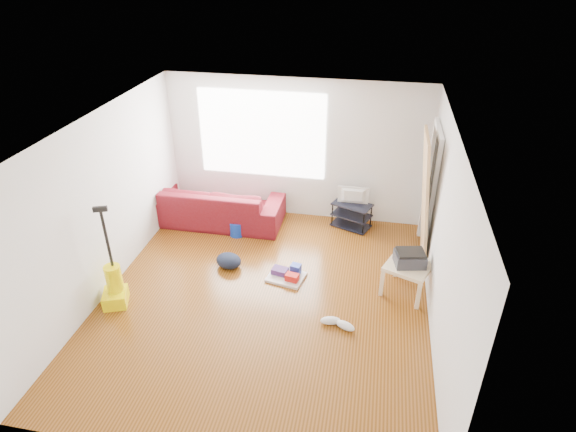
% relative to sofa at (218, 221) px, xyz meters
% --- Properties ---
extents(room, '(4.51, 5.01, 2.51)m').
position_rel_sofa_xyz_m(room, '(1.40, -1.80, 1.25)').
color(room, '#512D09').
rests_on(room, ground).
extents(sofa, '(2.34, 0.92, 0.68)m').
position_rel_sofa_xyz_m(sofa, '(0.00, 0.00, 0.00)').
color(sofa, maroon).
rests_on(sofa, ground).
extents(tv_stand, '(0.75, 0.59, 0.45)m').
position_rel_sofa_xyz_m(tv_stand, '(2.37, 0.27, 0.23)').
color(tv_stand, black).
rests_on(tv_stand, ground).
extents(tv, '(0.52, 0.07, 0.30)m').
position_rel_sofa_xyz_m(tv, '(2.37, 0.27, 0.60)').
color(tv, black).
rests_on(tv, tv_stand).
extents(side_table, '(0.76, 0.76, 0.48)m').
position_rel_sofa_xyz_m(side_table, '(3.28, -1.40, 0.40)').
color(side_table, beige).
rests_on(side_table, ground).
extents(printer, '(0.46, 0.39, 0.21)m').
position_rel_sofa_xyz_m(printer, '(3.28, -1.40, 0.58)').
color(printer, '#2B2C32').
rests_on(printer, side_table).
extents(bucket, '(0.26, 0.26, 0.26)m').
position_rel_sofa_xyz_m(bucket, '(0.48, -0.37, 0.00)').
color(bucket, '#0F31A9').
rests_on(bucket, ground).
extents(toilet_paper, '(0.11, 0.11, 0.10)m').
position_rel_sofa_xyz_m(toilet_paper, '(0.45, -0.35, 0.18)').
color(toilet_paper, white).
rests_on(toilet_paper, bucket).
extents(cleaning_tray, '(0.60, 0.52, 0.19)m').
position_rel_sofa_xyz_m(cleaning_tray, '(1.55, -1.41, 0.06)').
color(cleaning_tray, beige).
rests_on(cleaning_tray, ground).
extents(backpack, '(0.48, 0.42, 0.22)m').
position_rel_sofa_xyz_m(backpack, '(0.61, -1.30, 0.00)').
color(backpack, black).
rests_on(backpack, ground).
extents(sneakers, '(0.49, 0.25, 0.11)m').
position_rel_sofa_xyz_m(sneakers, '(2.40, -2.31, 0.05)').
color(sneakers, silver).
rests_on(sneakers, ground).
extents(vacuum, '(0.42, 0.44, 1.49)m').
position_rel_sofa_xyz_m(vacuum, '(-0.67, -2.40, 0.28)').
color(vacuum, '#F2E000').
rests_on(vacuum, ground).
extents(door_panel, '(0.26, 0.84, 2.09)m').
position_rel_sofa_xyz_m(door_panel, '(3.46, -0.60, 0.00)').
color(door_panel, tan).
rests_on(door_panel, ground).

